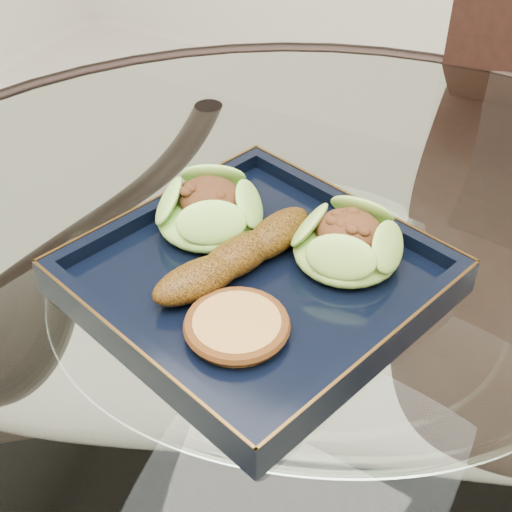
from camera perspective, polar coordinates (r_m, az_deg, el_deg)
The scene contains 6 objects.
dining_table at distance 0.73m, azimuth 3.98°, elevation -13.86°, with size 1.13×1.13×0.77m.
navy_plate at distance 0.62m, azimuth 0.00°, elevation -2.14°, with size 0.27×0.27×0.02m, color black.
lettuce_wrap_left at distance 0.66m, azimuth -3.74°, elevation 3.49°, with size 0.10×0.10×0.03m, color #60A831.
lettuce_wrap_right at distance 0.62m, azimuth 7.29°, elevation 0.83°, with size 0.09×0.09×0.03m, color #5C8E29.
roasted_plantain at distance 0.61m, azimuth -1.40°, elevation 0.03°, with size 0.17×0.04×0.03m, color #5D3809.
crumb_patty at distance 0.56m, azimuth -1.54°, elevation -5.69°, with size 0.07×0.07×0.01m, color #C28440.
Camera 1 is at (0.17, -0.41, 1.18)m, focal length 50.00 mm.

